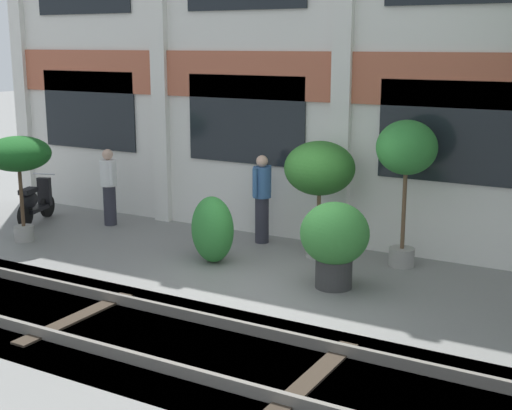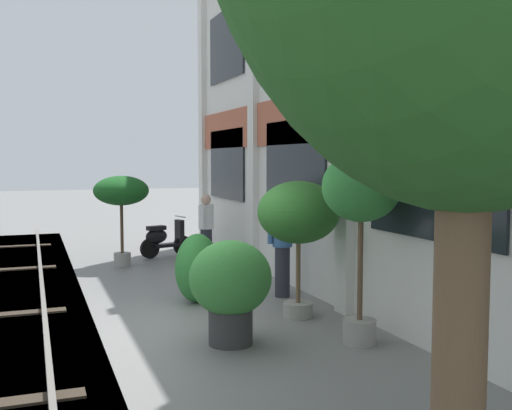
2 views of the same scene
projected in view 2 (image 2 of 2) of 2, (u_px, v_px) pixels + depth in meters
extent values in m
plane|color=slate|center=(181.00, 330.00, 8.35)|extent=(80.00, 80.00, 0.00)
cube|color=silver|center=(366.00, 18.00, 9.02)|extent=(16.10, 0.50, 9.00)
cube|color=#AD5B42|center=(349.00, 111.00, 9.04)|extent=(16.10, 0.06, 0.90)
cube|color=silver|center=(203.00, 82.00, 16.43)|extent=(0.36, 0.16, 9.00)
cube|color=silver|center=(254.00, 59.00, 12.67)|extent=(0.36, 0.16, 9.00)
cube|color=silver|center=(348.00, 17.00, 8.92)|extent=(0.36, 0.16, 9.00)
cube|color=black|center=(226.00, 164.00, 14.73)|extent=(2.58, 0.04, 1.70)
cube|color=black|center=(293.00, 166.00, 10.98)|extent=(2.58, 0.04, 1.70)
cube|color=black|center=(430.00, 170.00, 7.22)|extent=(2.58, 0.04, 1.70)
cube|color=black|center=(226.00, 45.00, 14.51)|extent=(2.58, 0.04, 1.70)
cube|color=black|center=(294.00, 5.00, 10.75)|extent=(2.58, 0.04, 1.70)
cube|color=slate|center=(46.00, 338.00, 7.73)|extent=(24.10, 0.07, 0.15)
cube|color=#382D23|center=(10.00, 247.00, 16.17)|extent=(0.24, 2.10, 0.03)
cube|color=#382D23|center=(4.00, 270.00, 12.81)|extent=(0.24, 2.10, 0.03)
cylinder|color=brown|center=(461.00, 297.00, 3.41)|extent=(0.31, 0.31, 3.20)
cylinder|color=gray|center=(122.00, 259.00, 13.33)|extent=(0.37, 0.37, 0.29)
cylinder|color=#4C3826|center=(122.00, 225.00, 13.27)|extent=(0.07, 0.07, 1.26)
ellipsoid|color=#19561E|center=(121.00, 191.00, 13.21)|extent=(1.21, 1.21, 0.65)
cylinder|color=gray|center=(359.00, 331.00, 7.73)|extent=(0.43, 0.43, 0.31)
cylinder|color=brown|center=(360.00, 261.00, 7.66)|extent=(0.07, 0.07, 1.54)
ellipsoid|color=#2D7A33|center=(361.00, 187.00, 7.59)|extent=(1.00, 1.00, 0.90)
cylinder|color=#333333|center=(231.00, 327.00, 7.70)|extent=(0.57, 0.57, 0.45)
ellipsoid|color=#388438|center=(230.00, 278.00, 7.65)|extent=(1.06, 1.06, 0.96)
cylinder|color=gray|center=(298.00, 310.00, 9.03)|extent=(0.45, 0.45, 0.22)
cylinder|color=brown|center=(298.00, 264.00, 8.98)|extent=(0.07, 0.07, 1.18)
ellipsoid|color=#286023|center=(298.00, 212.00, 8.92)|extent=(1.23, 1.23, 0.94)
cylinder|color=black|center=(182.00, 245.00, 14.87)|extent=(0.22, 0.49, 0.48)
cylinder|color=black|center=(150.00, 248.00, 14.33)|extent=(0.22, 0.49, 0.48)
cube|color=black|center=(166.00, 245.00, 14.59)|extent=(0.43, 0.72, 0.08)
ellipsoid|color=black|center=(156.00, 236.00, 14.41)|extent=(0.41, 0.61, 0.36)
cube|color=black|center=(156.00, 228.00, 14.40)|extent=(0.34, 0.48, 0.10)
cube|color=black|center=(180.00, 232.00, 14.80)|extent=(0.30, 0.20, 0.60)
cylinder|color=#B7B7BF|center=(180.00, 217.00, 14.78)|extent=(0.49, 0.18, 0.03)
cylinder|color=#282833|center=(282.00, 272.00, 10.34)|extent=(0.26, 0.26, 0.87)
cylinder|color=#33598C|center=(282.00, 230.00, 10.28)|extent=(0.34, 0.34, 0.58)
sphere|color=tan|center=(283.00, 207.00, 10.25)|extent=(0.22, 0.22, 0.22)
cylinder|color=#33598C|center=(270.00, 229.00, 10.23)|extent=(0.09, 0.09, 0.52)
cylinder|color=#33598C|center=(295.00, 228.00, 10.33)|extent=(0.09, 0.09, 0.52)
cylinder|color=#282833|center=(206.00, 247.00, 13.37)|extent=(0.26, 0.26, 0.83)
cylinder|color=silver|center=(206.00, 217.00, 13.31)|extent=(0.34, 0.34, 0.54)
sphere|color=tan|center=(206.00, 200.00, 13.28)|extent=(0.22, 0.22, 0.22)
cylinder|color=silver|center=(209.00, 215.00, 13.53)|extent=(0.09, 0.09, 0.49)
cylinder|color=silver|center=(203.00, 216.00, 13.10)|extent=(0.09, 0.09, 0.49)
ellipsoid|color=#2D7A33|center=(197.00, 268.00, 9.94)|extent=(1.17, 1.12, 1.14)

